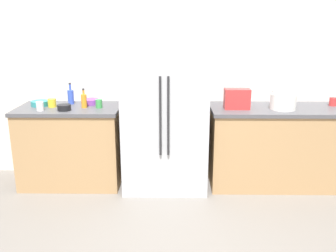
# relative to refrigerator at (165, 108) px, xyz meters

# --- Properties ---
(kitchen_back_panel) EXTENTS (4.72, 0.10, 2.97)m
(kitchen_back_panel) POSITION_rel_refrigerator_xyz_m (0.07, 0.43, 0.58)
(kitchen_back_panel) COLOR silver
(kitchen_back_panel) RESTS_ON ground_plane
(counter_left) EXTENTS (1.14, 0.67, 0.90)m
(counter_left) POSITION_rel_refrigerator_xyz_m (-1.07, 0.05, -0.45)
(counter_left) COLOR tan
(counter_left) RESTS_ON ground_plane
(counter_right) EXTENTS (1.56, 0.67, 0.90)m
(counter_right) POSITION_rel_refrigerator_xyz_m (1.28, 0.05, -0.45)
(counter_right) COLOR tan
(counter_right) RESTS_ON ground_plane
(refrigerator) EXTENTS (0.91, 0.74, 1.80)m
(refrigerator) POSITION_rel_refrigerator_xyz_m (0.00, 0.00, 0.00)
(refrigerator) COLOR #B7BABF
(refrigerator) RESTS_ON ground_plane
(toaster) EXTENTS (0.27, 0.14, 0.22)m
(toaster) POSITION_rel_refrigerator_xyz_m (0.78, -0.02, 0.11)
(toaster) COLOR red
(toaster) RESTS_ON counter_right
(rice_cooker) EXTENTS (0.28, 0.28, 0.30)m
(rice_cooker) POSITION_rel_refrigerator_xyz_m (1.28, -0.03, 0.14)
(rice_cooker) COLOR white
(rice_cooker) RESTS_ON counter_right
(bottle_a) EXTENTS (0.06, 0.06, 0.21)m
(bottle_a) POSITION_rel_refrigerator_xyz_m (-0.89, 0.01, 0.08)
(bottle_a) COLOR orange
(bottle_a) RESTS_ON counter_left
(bottle_b) EXTENTS (0.07, 0.07, 0.24)m
(bottle_b) POSITION_rel_refrigerator_xyz_m (-1.09, 0.21, 0.09)
(bottle_b) COLOR blue
(bottle_b) RESTS_ON counter_left
(cup_a) EXTENTS (0.08, 0.08, 0.09)m
(cup_a) POSITION_rel_refrigerator_xyz_m (1.89, 0.15, 0.05)
(cup_a) COLOR red
(cup_a) RESTS_ON counter_right
(cup_b) EXTENTS (0.08, 0.08, 0.10)m
(cup_b) POSITION_rel_refrigerator_xyz_m (-1.33, -0.14, 0.05)
(cup_b) COLOR white
(cup_b) RESTS_ON counter_left
(cup_c) EXTENTS (0.09, 0.09, 0.09)m
(cup_c) POSITION_rel_refrigerator_xyz_m (-1.26, 0.04, 0.05)
(cup_c) COLOR yellow
(cup_c) RESTS_ON counter_left
(cup_d) EXTENTS (0.07, 0.07, 0.09)m
(cup_d) POSITION_rel_refrigerator_xyz_m (-0.73, 0.01, 0.05)
(cup_d) COLOR green
(cup_d) RESTS_ON counter_left
(bowl_a) EXTENTS (0.19, 0.19, 0.06)m
(bowl_a) POSITION_rel_refrigerator_xyz_m (-1.41, 0.10, 0.03)
(bowl_a) COLOR teal
(bowl_a) RESTS_ON counter_left
(bowl_b) EXTENTS (0.18, 0.18, 0.06)m
(bowl_b) POSITION_rel_refrigerator_xyz_m (-0.86, 0.19, 0.03)
(bowl_b) COLOR purple
(bowl_b) RESTS_ON counter_left
(bowl_c) EXTENTS (0.14, 0.14, 0.06)m
(bowl_c) POSITION_rel_refrigerator_xyz_m (-1.08, -0.12, 0.03)
(bowl_c) COLOR black
(bowl_c) RESTS_ON counter_left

